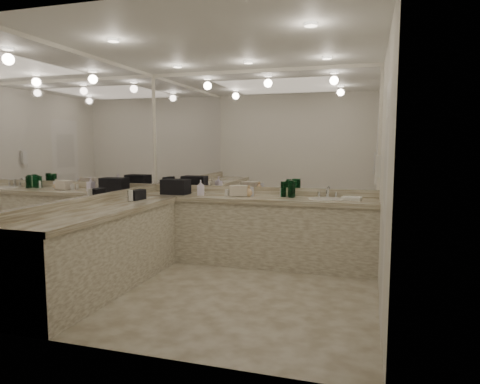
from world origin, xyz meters
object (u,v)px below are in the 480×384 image
(hand_towel, at_px, (352,198))
(soap_bottle_a, at_px, (201,187))
(black_toiletry_bag, at_px, (176,187))
(soap_bottle_b, at_px, (201,188))
(soap_bottle_c, at_px, (249,191))
(wall_phone, at_px, (378,166))
(sink, at_px, (326,199))
(cream_cosmetic_case, at_px, (238,191))

(hand_towel, relative_size, soap_bottle_a, 1.18)
(black_toiletry_bag, distance_m, soap_bottle_b, 0.38)
(black_toiletry_bag, xyz_separation_m, soap_bottle_c, (1.04, 0.05, -0.03))
(wall_phone, xyz_separation_m, black_toiletry_bag, (-2.65, 0.45, -0.34))
(soap_bottle_a, bearing_deg, wall_phone, -13.25)
(sink, distance_m, soap_bottle_a, 1.72)
(hand_towel, bearing_deg, black_toiletry_bag, -178.68)
(wall_phone, height_order, soap_bottle_c, wall_phone)
(black_toiletry_bag, bearing_deg, cream_cosmetic_case, 2.27)
(black_toiletry_bag, xyz_separation_m, hand_towel, (2.36, 0.05, -0.09))
(soap_bottle_a, height_order, soap_bottle_c, soap_bottle_a)
(cream_cosmetic_case, distance_m, soap_bottle_a, 0.57)
(black_toiletry_bag, xyz_separation_m, cream_cosmetic_case, (0.90, 0.04, -0.04))
(soap_bottle_a, bearing_deg, hand_towel, -1.16)
(black_toiletry_bag, xyz_separation_m, soap_bottle_b, (0.38, -0.02, -0.00))
(soap_bottle_c, bearing_deg, hand_towel, 0.02)
(cream_cosmetic_case, xyz_separation_m, hand_towel, (1.46, 0.02, -0.05))
(cream_cosmetic_case, bearing_deg, soap_bottle_c, -6.84)
(cream_cosmetic_case, bearing_deg, soap_bottle_a, 159.69)
(black_toiletry_bag, distance_m, soap_bottle_a, 0.35)
(sink, bearing_deg, black_toiletry_bag, -178.64)
(wall_phone, relative_size, cream_cosmetic_case, 1.02)
(soap_bottle_a, distance_m, soap_bottle_c, 0.71)
(black_toiletry_bag, distance_m, cream_cosmetic_case, 0.90)
(cream_cosmetic_case, relative_size, soap_bottle_a, 1.19)
(cream_cosmetic_case, height_order, soap_bottle_b, soap_bottle_b)
(cream_cosmetic_case, xyz_separation_m, soap_bottle_c, (0.14, 0.02, 0.01))
(wall_phone, distance_m, soap_bottle_c, 1.73)
(wall_phone, relative_size, soap_bottle_b, 1.16)
(sink, height_order, wall_phone, wall_phone)
(cream_cosmetic_case, xyz_separation_m, soap_bottle_a, (-0.57, 0.06, 0.03))
(wall_phone, xyz_separation_m, soap_bottle_a, (-2.32, 0.55, -0.35))
(cream_cosmetic_case, xyz_separation_m, soap_bottle_b, (-0.52, -0.05, 0.04))
(black_toiletry_bag, bearing_deg, soap_bottle_c, 2.97)
(sink, relative_size, black_toiletry_bag, 1.20)
(hand_towel, xyz_separation_m, soap_bottle_a, (-2.03, 0.04, 0.08))
(hand_towel, bearing_deg, sink, -178.98)
(soap_bottle_c, bearing_deg, black_toiletry_bag, -177.03)
(wall_phone, height_order, black_toiletry_bag, wall_phone)
(soap_bottle_b, bearing_deg, soap_bottle_a, 113.11)
(black_toiletry_bag, relative_size, soap_bottle_a, 1.86)
(cream_cosmetic_case, distance_m, soap_bottle_b, 0.52)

